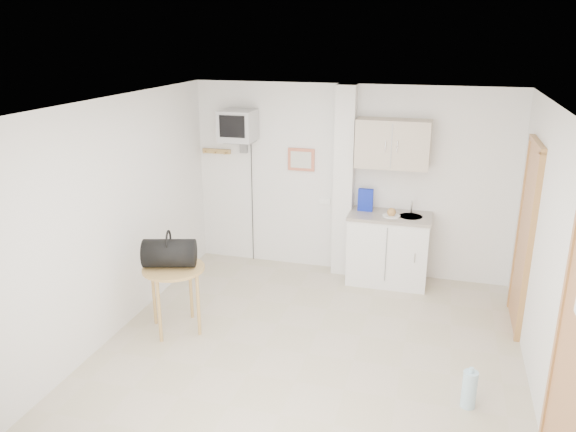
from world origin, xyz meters
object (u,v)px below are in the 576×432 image
(crt_television, at_px, (238,127))
(water_bottle, at_px, (469,389))
(round_table, at_px, (174,275))
(duffel_bag, at_px, (169,253))

(crt_television, relative_size, water_bottle, 5.59)
(round_table, bearing_deg, duffel_bag, 163.28)
(round_table, relative_size, duffel_bag, 1.21)
(crt_television, height_order, duffel_bag, crt_television)
(duffel_bag, bearing_deg, crt_television, 71.16)
(crt_television, relative_size, round_table, 2.93)
(crt_television, height_order, water_bottle, crt_television)
(duffel_bag, xyz_separation_m, water_bottle, (3.09, -0.56, -0.72))
(crt_television, bearing_deg, round_table, -91.51)
(crt_television, xyz_separation_m, duffel_bag, (-0.09, -1.90, -1.05))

